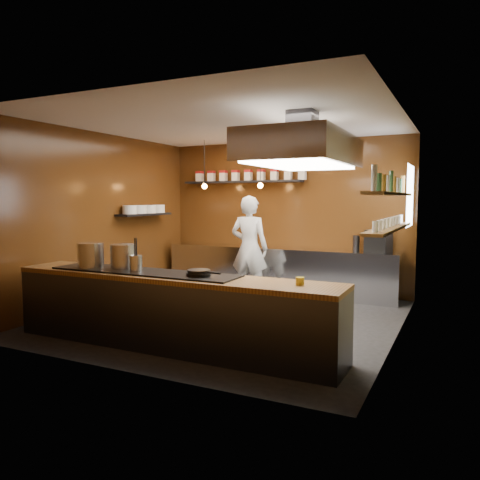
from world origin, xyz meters
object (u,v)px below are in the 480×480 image
Objects in this scene: extractor_hood at (302,149)px; stockpot_small at (123,256)px; espresso_machine at (378,241)px; stockpot_large at (91,255)px; chef at (249,248)px.

extractor_hood reaches higher than stockpot_small.
extractor_hood is 3.03m from espresso_machine.
stockpot_large is 4.97m from espresso_machine.
espresso_machine is 2.32m from chef.
stockpot_large is at bearing -161.62° from stockpot_small.
stockpot_large is 0.18× the size of chef.
espresso_machine is at bearing 54.67° from stockpot_small.
chef reaches higher than stockpot_small.
stockpot_large is 1.01× the size of stockpot_small.
extractor_hood reaches higher than chef.
chef is at bearing 131.88° from extractor_hood.
espresso_machine is (0.59, 2.62, -1.41)m from extractor_hood.
chef is (-1.55, 1.73, -1.55)m from extractor_hood.
stockpot_large is 0.86× the size of espresso_machine.
extractor_hood is at bearing -91.05° from espresso_machine.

